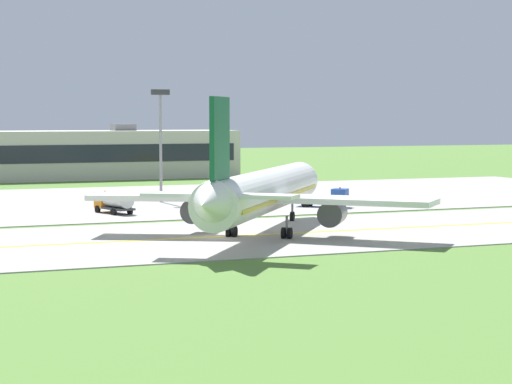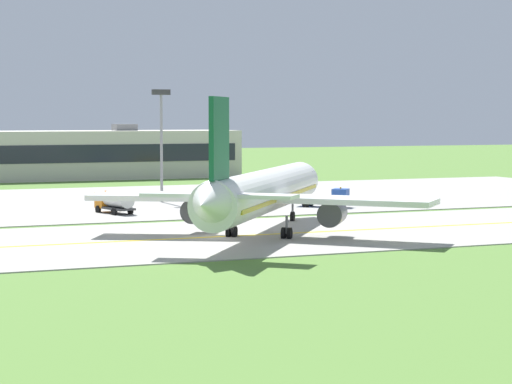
% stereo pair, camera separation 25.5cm
% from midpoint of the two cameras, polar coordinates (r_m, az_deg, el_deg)
% --- Properties ---
extents(ground_plane, '(500.00, 500.00, 0.00)m').
position_cam_midpoint_polar(ground_plane, '(90.62, -2.48, -2.68)').
color(ground_plane, '#517A33').
extents(taxiway_strip, '(240.00, 28.00, 0.10)m').
position_cam_midpoint_polar(taxiway_strip, '(90.62, -2.48, -2.65)').
color(taxiway_strip, '#9E9B93').
rests_on(taxiway_strip, ground).
extents(apron_pad, '(140.00, 52.00, 0.10)m').
position_cam_midpoint_polar(apron_pad, '(133.40, -4.52, -0.41)').
color(apron_pad, '#9E9B93').
rests_on(apron_pad, ground).
extents(taxiway_centreline, '(220.00, 0.60, 0.01)m').
position_cam_midpoint_polar(taxiway_centreline, '(90.61, -2.48, -2.62)').
color(taxiway_centreline, yellow).
rests_on(taxiway_centreline, taxiway_strip).
extents(airplane_lead, '(28.92, 34.06, 12.70)m').
position_cam_midpoint_polar(airplane_lead, '(91.12, 0.32, -0.03)').
color(airplane_lead, white).
rests_on(airplane_lead, ground).
extents(service_truck_baggage, '(5.87, 5.49, 2.60)m').
position_cam_midpoint_polar(service_truck_baggage, '(145.51, 1.41, 0.58)').
color(service_truck_baggage, yellow).
rests_on(service_truck_baggage, ground).
extents(service_truck_fuel, '(3.63, 6.33, 2.65)m').
position_cam_midpoint_polar(service_truck_fuel, '(113.78, -8.30, -0.51)').
color(service_truck_fuel, orange).
rests_on(service_truck_fuel, ground).
extents(service_truck_catering, '(6.20, 5.72, 2.59)m').
position_cam_midpoint_polar(service_truck_catering, '(120.70, 4.26, -0.37)').
color(service_truck_catering, '#264CA5').
rests_on(service_truck_catering, ground).
extents(terminal_building, '(68.17, 14.06, 9.89)m').
position_cam_midpoint_polar(terminal_building, '(179.82, -11.94, 2.11)').
color(terminal_building, beige).
rests_on(terminal_building, ground).
extents(apron_light_mast, '(2.40, 0.50, 14.70)m').
position_cam_midpoint_polar(apron_light_mast, '(127.78, -5.62, 3.54)').
color(apron_light_mast, gray).
rests_on(apron_light_mast, ground).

